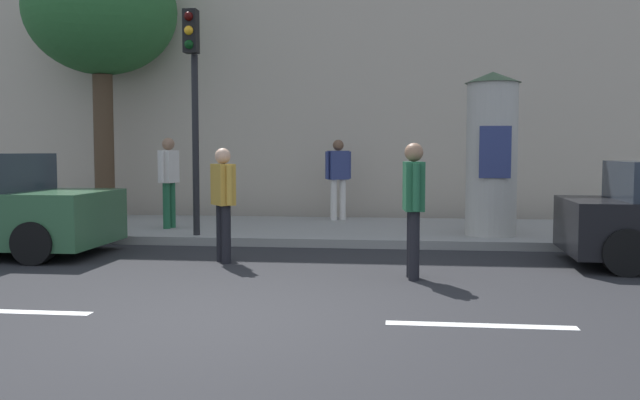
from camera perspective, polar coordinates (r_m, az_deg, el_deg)
name	(u,v)px	position (r m, az deg, el deg)	size (l,w,h in m)	color
ground_plane	(234,318)	(6.89, -7.23, -9.84)	(80.00, 80.00, 0.00)	#232326
sidewalk_curb	(319,230)	(13.68, -0.12, -2.55)	(36.00, 4.00, 0.15)	gray
lane_markings	(234,318)	(6.89, -7.23, -9.81)	(25.80, 0.16, 0.01)	silver
building_backdrop	(341,33)	(18.83, 1.76, 13.88)	(36.00, 5.00, 9.72)	#B7A893
traffic_light	(193,84)	(12.34, -10.63, 9.54)	(0.24, 0.45, 3.97)	black
poster_column	(492,153)	(12.55, 14.22, 3.85)	(0.99, 0.99, 2.92)	#B2ADA3
street_tree	(101,13)	(16.70, -17.92, 14.73)	(3.40, 3.40, 6.15)	#4C3826
pedestrian_in_red_top	(223,196)	(10.18, -8.14, 0.37)	(0.44, 0.51, 1.71)	black
pedestrian_with_backpack	(413,199)	(8.84, 7.86, 0.11)	(0.28, 0.63, 1.77)	black
pedestrian_tallest	(169,175)	(13.62, -12.59, 2.05)	(0.32, 0.57, 1.78)	#1E5938
pedestrian_with_bag	(338,172)	(14.94, 1.51, 2.38)	(0.55, 0.51, 1.77)	silver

